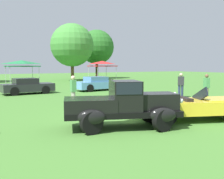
{
  "coord_description": "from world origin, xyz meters",
  "views": [
    {
      "loc": [
        -5.54,
        -8.4,
        2.26
      ],
      "look_at": [
        -0.27,
        0.73,
        1.28
      ],
      "focal_mm": 42.74,
      "sensor_mm": 36.0,
      "label": 1
    }
  ],
  "objects": [
    {
      "name": "show_car_skyblue",
      "position": [
        4.99,
        12.41,
        0.6
      ],
      "size": [
        4.04,
        1.92,
        1.22
      ],
      "color": "#669EDB",
      "rests_on": "ground_plane"
    },
    {
      "name": "show_car_charcoal",
      "position": [
        -0.94,
        12.71,
        0.6
      ],
      "size": [
        3.97,
        1.9,
        1.22
      ],
      "color": "#28282D",
      "rests_on": "ground_plane"
    },
    {
      "name": "spectator_far_side",
      "position": [
        -0.34,
        4.67,
        0.91
      ],
      "size": [
        0.28,
        0.42,
        1.69
      ],
      "color": "#9E998E",
      "rests_on": "ground_plane"
    },
    {
      "name": "canopy_tent_center_field",
      "position": [
        0.21,
        20.22,
        2.42
      ],
      "size": [
        3.12,
        3.12,
        2.71
      ],
      "color": "#B7B7BC",
      "rests_on": "ground_plane"
    },
    {
      "name": "ground_plane",
      "position": [
        0.0,
        0.0,
        0.0
      ],
      "size": [
        120.0,
        120.0,
        0.0
      ],
      "primitive_type": "plane",
      "color": "#42752D"
    },
    {
      "name": "spectator_near_truck",
      "position": [
        7.65,
        4.99,
        0.91
      ],
      "size": [
        0.46,
        0.44,
        1.69
      ],
      "color": "#283351",
      "rests_on": "ground_plane"
    },
    {
      "name": "treeline_center",
      "position": [
        13.96,
        30.22,
        5.08
      ],
      "size": [
        5.5,
        5.5,
        7.84
      ],
      "color": "brown",
      "rests_on": "ground_plane"
    },
    {
      "name": "canopy_tent_right_field",
      "position": [
        9.37,
        19.73,
        2.42
      ],
      "size": [
        2.71,
        2.71,
        2.71
      ],
      "color": "#B7B7BC",
      "rests_on": "ground_plane"
    },
    {
      "name": "feature_pickup_truck",
      "position": [
        -0.5,
        -0.45,
        0.86
      ],
      "size": [
        4.3,
        2.87,
        1.7
      ],
      "color": "black",
      "rests_on": "ground_plane"
    },
    {
      "name": "neighbor_convertible",
      "position": [
        2.88,
        -0.76,
        0.58
      ],
      "size": [
        4.86,
        3.17,
        1.4
      ],
      "color": "yellow",
      "rests_on": "ground_plane"
    },
    {
      "name": "treeline_mid_left",
      "position": [
        8.36,
        26.72,
        4.96
      ],
      "size": [
        5.97,
        5.97,
        7.95
      ],
      "color": "brown",
      "rests_on": "ground_plane"
    },
    {
      "name": "spectator_between_cars",
      "position": [
        7.56,
        2.73,
        0.91
      ],
      "size": [
        0.37,
        0.46,
        1.69
      ],
      "color": "#7F7056",
      "rests_on": "ground_plane"
    }
  ]
}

